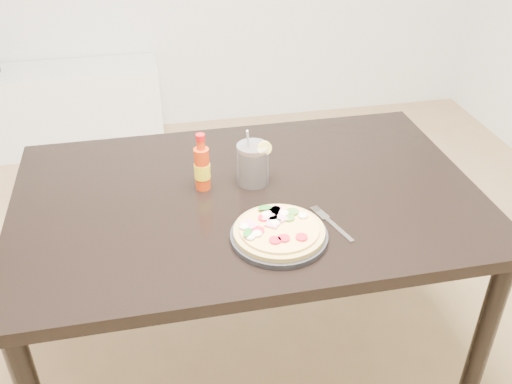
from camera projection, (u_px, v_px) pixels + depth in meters
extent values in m
cube|color=black|center=(248.00, 199.00, 1.73)|extent=(1.40, 0.90, 0.04)
cylinder|color=black|center=(481.00, 347.00, 1.73)|extent=(0.06, 0.06, 0.71)
cylinder|color=black|center=(62.00, 245.00, 2.15)|extent=(0.06, 0.06, 0.71)
cylinder|color=black|center=(381.00, 205.00, 2.37)|extent=(0.06, 0.06, 0.71)
cylinder|color=black|center=(279.00, 236.00, 1.53)|extent=(0.26, 0.26, 0.02)
cylinder|color=tan|center=(279.00, 232.00, 1.52)|extent=(0.25, 0.25, 0.01)
cylinder|color=#FFD16E|center=(279.00, 229.00, 1.52)|extent=(0.21, 0.21, 0.01)
cube|color=pink|center=(276.00, 211.00, 1.57)|extent=(0.05, 0.05, 0.01)
cube|color=pink|center=(270.00, 217.00, 1.55)|extent=(0.05, 0.04, 0.01)
cube|color=pink|center=(274.00, 210.00, 1.57)|extent=(0.05, 0.05, 0.01)
cube|color=pink|center=(249.00, 225.00, 1.52)|extent=(0.05, 0.05, 0.01)
cube|color=pink|center=(273.00, 223.00, 1.52)|extent=(0.05, 0.05, 0.01)
cube|color=pink|center=(279.00, 219.00, 1.54)|extent=(0.05, 0.05, 0.01)
cylinder|color=red|center=(275.00, 240.00, 1.46)|extent=(0.03, 0.03, 0.01)
cylinder|color=red|center=(284.00, 238.00, 1.47)|extent=(0.03, 0.03, 0.01)
cylinder|color=red|center=(258.00, 231.00, 1.50)|extent=(0.03, 0.03, 0.01)
cylinder|color=red|center=(302.00, 237.00, 1.47)|extent=(0.03, 0.03, 0.01)
cylinder|color=red|center=(264.00, 218.00, 1.55)|extent=(0.03, 0.03, 0.01)
cylinder|color=#447527|center=(288.00, 218.00, 1.55)|extent=(0.03, 0.03, 0.01)
cylinder|color=#447527|center=(276.00, 218.00, 1.54)|extent=(0.03, 0.03, 0.01)
cylinder|color=#447527|center=(273.00, 220.00, 1.54)|extent=(0.03, 0.03, 0.01)
cylinder|color=#447527|center=(293.00, 212.00, 1.57)|extent=(0.03, 0.03, 0.01)
ellipsoid|color=white|center=(303.00, 215.00, 1.55)|extent=(0.03, 0.03, 0.01)
ellipsoid|color=white|center=(244.00, 226.00, 1.51)|extent=(0.03, 0.03, 0.01)
ellipsoid|color=white|center=(250.00, 237.00, 1.47)|extent=(0.03, 0.03, 0.01)
ellipsoid|color=white|center=(257.00, 233.00, 1.48)|extent=(0.03, 0.03, 0.01)
ellipsoid|color=white|center=(284.00, 213.00, 1.56)|extent=(0.03, 0.03, 0.01)
ellipsoid|color=white|center=(266.00, 214.00, 1.56)|extent=(0.03, 0.03, 0.01)
ellipsoid|color=white|center=(275.00, 223.00, 1.52)|extent=(0.03, 0.03, 0.01)
ellipsoid|color=#1B6919|center=(248.00, 232.00, 1.48)|extent=(0.04, 0.05, 0.00)
ellipsoid|color=#1B6919|center=(265.00, 207.00, 1.57)|extent=(0.04, 0.02, 0.00)
cylinder|color=red|center=(202.00, 169.00, 1.71)|extent=(0.05, 0.05, 0.13)
cylinder|color=yellow|center=(202.00, 171.00, 1.72)|extent=(0.05, 0.05, 0.05)
cylinder|color=red|center=(201.00, 145.00, 1.67)|extent=(0.03, 0.03, 0.03)
cylinder|color=red|center=(200.00, 137.00, 1.65)|extent=(0.03, 0.03, 0.02)
cylinder|color=black|center=(253.00, 166.00, 1.75)|extent=(0.09, 0.09, 0.11)
cylinder|color=silver|center=(253.00, 164.00, 1.74)|extent=(0.10, 0.10, 0.13)
cylinder|color=#F2E059|center=(265.00, 148.00, 1.70)|extent=(0.04, 0.01, 0.04)
cylinder|color=#B2B2B7|center=(249.00, 152.00, 1.73)|extent=(0.03, 0.06, 0.17)
cube|color=silver|center=(339.00, 230.00, 1.56)|extent=(0.05, 0.12, 0.00)
cube|color=silver|center=(323.00, 215.00, 1.62)|extent=(0.03, 0.05, 0.00)
cube|color=silver|center=(313.00, 210.00, 1.64)|extent=(0.01, 0.03, 0.00)
cube|color=silver|center=(315.00, 210.00, 1.64)|extent=(0.01, 0.03, 0.00)
cube|color=silver|center=(317.00, 209.00, 1.65)|extent=(0.01, 0.03, 0.00)
cube|color=silver|center=(319.00, 209.00, 1.65)|extent=(0.01, 0.03, 0.00)
cube|color=white|center=(42.00, 111.00, 3.40)|extent=(1.40, 0.34, 0.50)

